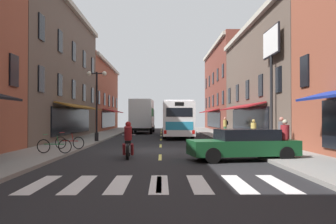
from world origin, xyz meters
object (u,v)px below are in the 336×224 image
Objects in this scene: bicycle_near at (54,146)px; bicycle_mid at (70,142)px; transit_bus at (177,119)px; sedan_near at (243,144)px; box_truck at (143,116)px; pedestrian_far at (281,132)px; motorcycle_rider at (128,142)px; billboard_sign at (271,54)px; pedestrian_near at (225,126)px; street_lamp_twin at (97,102)px; pedestrian_mid at (254,131)px; sedan_mid at (146,125)px; pedestrian_rear at (285,138)px.

bicycle_mid is (0.12, 2.31, 0.00)m from bicycle_near.
transit_bus is 18.58m from sedan_near.
box_truck is 23.55m from pedestrian_far.
transit_bus is at bearing 128.27° from pedestrian_far.
sedan_near is 5.12m from motorcycle_rider.
pedestrian_near is at bearing 94.69° from billboard_sign.
street_lamp_twin is (-10.75, -8.03, 1.89)m from pedestrian_near.
street_lamp_twin is at bearing -79.57° from pedestrian_mid.
motorcycle_rider reaches higher than bicycle_near.
pedestrian_near is at bearing 36.76° from street_lamp_twin.
street_lamp_twin is at bearing -127.53° from transit_bus.
pedestrian_near is at bearing 52.49° from bicycle_mid.
bicycle_mid is (-2.75, -21.78, -1.47)m from box_truck.
billboard_sign is 1.56× the size of sedan_near.
pedestrian_near is at bearing -41.79° from box_truck.
pedestrian_near reaches higher than bicycle_mid.
pedestrian_near is (-0.92, 11.25, -4.82)m from billboard_sign.
sedan_mid is 30.97m from bicycle_mid.
box_truck is 26.51m from sedan_near.
box_truck reaches higher than bicycle_mid.
sedan_mid reaches higher than sedan_near.
bicycle_mid is at bearing -161.36° from pedestrian_far.
pedestrian_rear is at bearing -11.58° from bicycle_near.
pedestrian_rear reaches higher than pedestrian_mid.
billboard_sign is 4.42× the size of bicycle_mid.
box_truck reaches higher than pedestrian_near.
billboard_sign reaches higher than motorcycle_rider.
pedestrian_far is (0.38, -4.40, 0.08)m from pedestrian_mid.
street_lamp_twin is (-2.47, -24.51, 2.22)m from sedan_mid.
pedestrian_rear is (-1.79, -7.54, -4.90)m from billboard_sign.
sedan_mid is at bearing 84.25° from street_lamp_twin.
pedestrian_near reaches higher than sedan_mid.
sedan_near reaches higher than bicycle_mid.
motorcycle_rider is at bearing -24.93° from pedestrian_mid.
pedestrian_far is 0.34× the size of street_lamp_twin.
pedestrian_near reaches higher than pedestrian_rear.
sedan_mid is at bearing 124.75° from pedestrian_far.
pedestrian_mid is at bearing 72.59° from sedan_near.
bicycle_near is (-8.61, 1.76, -0.18)m from sedan_near.
sedan_near is 13.45m from street_lamp_twin.
motorcycle_rider is at bearing 169.14° from sedan_near.
transit_bus is 5.91× the size of motorcycle_rider.
bicycle_mid is at bearing -92.55° from street_lamp_twin.
sedan_mid is at bearing 102.62° from transit_bus.
pedestrian_mid is 8.81m from pedestrian_rear.
transit_bus is 10.19m from street_lamp_twin.
pedestrian_far reaches higher than pedestrian_near.
transit_bus reaches higher than sedan_mid.
sedan_near is 1.09× the size of sedan_mid.
pedestrian_mid is at bearing -72.47° from sedan_mid.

